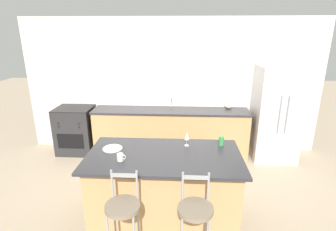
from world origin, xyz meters
The scene contains 14 objects.
ground_plane centered at (0.00, 0.00, 0.00)m, with size 18.00×18.00×0.00m, color tan.
wall_back centered at (0.00, 0.64, 1.35)m, with size 6.00×0.07×2.70m.
back_counter centered at (0.00, 0.35, 0.47)m, with size 3.10×0.62×0.94m.
sink_faucet centered at (0.00, 0.53, 1.07)m, with size 0.02×0.13×0.22m.
kitchen_island centered at (0.01, -1.65, 0.47)m, with size 1.97×1.05×0.94m.
refrigerator centered at (2.03, 0.26, 0.92)m, with size 0.82×0.74×1.83m.
oven_range centered at (-1.96, 0.31, 0.48)m, with size 0.73×0.64×0.96m.
bar_stool_near centered at (-0.37, -2.41, 0.60)m, with size 0.37×0.37×1.06m.
bar_stool_far centered at (0.38, -2.41, 0.60)m, with size 0.37×0.37×1.06m.
dinner_plate centered at (-0.69, -1.52, 0.95)m, with size 0.26×0.26×0.02m.
wine_glass centered at (0.30, -1.35, 1.07)m, with size 0.06×0.06×0.19m.
coffee_mug centered at (-0.51, -1.83, 0.98)m, with size 0.11×0.08×0.09m.
tumbler_cup centered at (0.77, -1.31, 1.00)m, with size 0.07×0.07×0.13m.
pumpkin_decoration centered at (1.16, 0.49, 1.00)m, with size 0.16×0.16×0.15m.
Camera 1 is at (0.22, -4.65, 2.44)m, focal length 28.00 mm.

